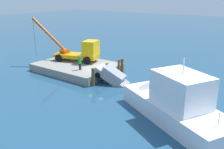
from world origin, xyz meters
TOP-DOWN VIEW (x-y plane):
  - ground at (0.00, 0.00)m, footprint 200.00×200.00m
  - dock at (-4.13, 0.00)m, footprint 10.14×7.53m
  - crane_truck at (-4.52, 1.26)m, footprint 9.50×4.21m
  - dock_worker at (-1.89, -1.77)m, footprint 0.34×0.34m
  - salvaged_car at (2.65, -1.14)m, footprint 4.54×2.85m
  - moored_yacht at (10.39, -4.50)m, footprint 12.61×9.09m
  - piling_near at (1.34, -3.16)m, footprint 0.36×0.36m
  - piling_mid at (1.42, -0.74)m, footprint 0.35×0.35m
  - piling_far at (1.63, 1.32)m, footprint 0.28×0.28m
  - piling_end at (1.27, 2.56)m, footprint 0.40×0.40m

SIDE VIEW (x-z plane):
  - ground at x=0.00m, z-range 0.00..0.00m
  - dock at x=-4.13m, z-range 0.00..0.94m
  - moored_yacht at x=10.39m, z-range -2.73..4.11m
  - salvaged_car at x=2.65m, z-range -0.74..2.19m
  - piling_end at x=1.27m, z-range 0.00..1.89m
  - piling_near at x=1.34m, z-range 0.00..2.03m
  - piling_mid at x=1.42m, z-range 0.00..2.06m
  - piling_far at x=1.63m, z-range 0.00..2.06m
  - dock_worker at x=-1.89m, z-range 0.96..2.78m
  - crane_truck at x=-4.52m, z-range -0.50..5.19m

